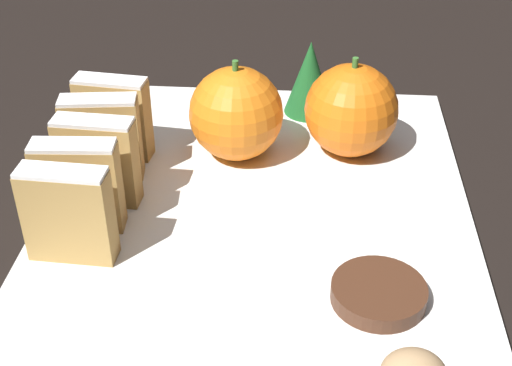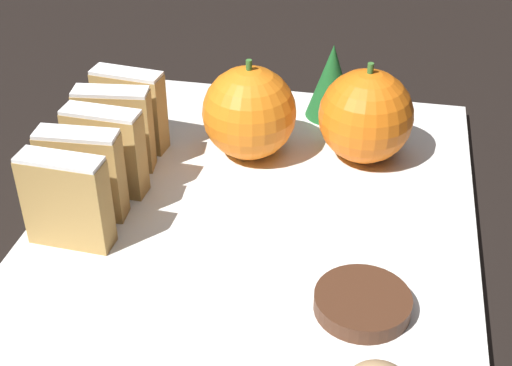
# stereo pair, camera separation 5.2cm
# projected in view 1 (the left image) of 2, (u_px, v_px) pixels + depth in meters

# --- Properties ---
(ground_plane) EXTENTS (6.00, 6.00, 0.00)m
(ground_plane) POSITION_uv_depth(u_px,v_px,m) (256.00, 229.00, 0.54)
(ground_plane) COLOR black
(serving_platter) EXTENTS (0.32, 0.42, 0.01)m
(serving_platter) POSITION_uv_depth(u_px,v_px,m) (256.00, 222.00, 0.54)
(serving_platter) COLOR white
(serving_platter) RESTS_ON ground_plane
(stollen_slice_front) EXTENTS (0.06, 0.02, 0.07)m
(stollen_slice_front) POSITION_uv_depth(u_px,v_px,m) (68.00, 214.00, 0.48)
(stollen_slice_front) COLOR tan
(stollen_slice_front) RESTS_ON serving_platter
(stollen_slice_second) EXTENTS (0.06, 0.02, 0.07)m
(stollen_slice_second) POSITION_uv_depth(u_px,v_px,m) (78.00, 186.00, 0.51)
(stollen_slice_second) COLOR tan
(stollen_slice_second) RESTS_ON serving_platter
(stollen_slice_third) EXTENTS (0.06, 0.02, 0.07)m
(stollen_slice_third) POSITION_uv_depth(u_px,v_px,m) (97.00, 161.00, 0.53)
(stollen_slice_third) COLOR tan
(stollen_slice_third) RESTS_ON serving_platter
(stollen_slice_fourth) EXTENTS (0.06, 0.03, 0.07)m
(stollen_slice_fourth) POSITION_uv_depth(u_px,v_px,m) (102.00, 138.00, 0.56)
(stollen_slice_fourth) COLOR tan
(stollen_slice_fourth) RESTS_ON serving_platter
(stollen_slice_fifth) EXTENTS (0.06, 0.03, 0.07)m
(stollen_slice_fifth) POSITION_uv_depth(u_px,v_px,m) (114.00, 117.00, 0.59)
(stollen_slice_fifth) COLOR tan
(stollen_slice_fifth) RESTS_ON serving_platter
(orange_near) EXTENTS (0.08, 0.08, 0.09)m
(orange_near) POSITION_uv_depth(u_px,v_px,m) (236.00, 114.00, 0.59)
(orange_near) COLOR orange
(orange_near) RESTS_ON serving_platter
(orange_far) EXTENTS (0.08, 0.08, 0.09)m
(orange_far) POSITION_uv_depth(u_px,v_px,m) (351.00, 110.00, 0.59)
(orange_far) COLOR orange
(orange_far) RESTS_ON serving_platter
(chocolate_cookie) EXTENTS (0.06, 0.06, 0.01)m
(chocolate_cookie) POSITION_uv_depth(u_px,v_px,m) (379.00, 293.00, 0.46)
(chocolate_cookie) COLOR #472819
(chocolate_cookie) RESTS_ON serving_platter
(evergreen_sprig) EXTENTS (0.05, 0.05, 0.07)m
(evergreen_sprig) POSITION_uv_depth(u_px,v_px,m) (310.00, 77.00, 0.65)
(evergreen_sprig) COLOR #195623
(evergreen_sprig) RESTS_ON serving_platter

